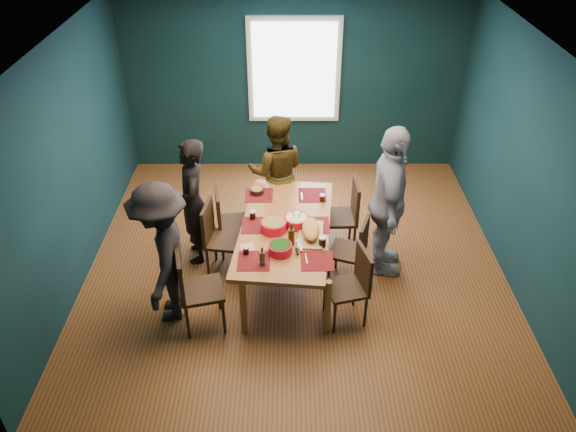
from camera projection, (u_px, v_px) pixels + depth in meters
name	position (u px, v px, depth m)	size (l,w,h in m)	color
room	(296.00, 152.00, 6.39)	(5.01, 5.01, 2.71)	#98512C
dining_table	(286.00, 231.00, 6.32)	(1.17, 2.05, 0.75)	#A45D31
chair_left_far	(227.00, 218.00, 6.83)	(0.45, 0.45, 0.87)	black
chair_left_mid	(217.00, 233.00, 6.51)	(0.47, 0.47, 0.92)	black
chair_left_near	(192.00, 285.00, 5.73)	(0.52, 0.52, 0.96)	black
chair_right_far	(346.00, 211.00, 6.86)	(0.45, 0.45, 0.96)	black
chair_right_mid	(355.00, 247.00, 6.36)	(0.49, 0.49, 0.85)	black
chair_right_near	(354.00, 281.00, 5.85)	(0.49, 0.49, 0.88)	black
person_far_left	(193.00, 202.00, 6.59)	(0.58, 0.38, 1.59)	black
person_back	(277.00, 172.00, 7.22)	(0.76, 0.59, 1.55)	black
person_right	(389.00, 203.00, 6.32)	(1.09, 0.45, 1.86)	white
person_near_left	(163.00, 254.00, 5.74)	(1.05, 0.60, 1.62)	black
bowl_salad	(274.00, 226.00, 6.17)	(0.29, 0.29, 0.12)	red
bowl_dumpling	(296.00, 221.00, 6.25)	(0.26, 0.26, 0.25)	red
bowl_herbs	(280.00, 248.00, 5.83)	(0.25, 0.25, 0.11)	red
cutting_board	(311.00, 231.00, 6.08)	(0.33, 0.66, 0.14)	tan
small_bowl	(257.00, 191.00, 6.82)	(0.17, 0.17, 0.07)	black
beer_bottle_a	(262.00, 258.00, 5.65)	(0.06, 0.06, 0.23)	#40290B
beer_bottle_b	(291.00, 236.00, 5.93)	(0.07, 0.07, 0.27)	#40290B
cola_glass_a	(246.00, 250.00, 5.82)	(0.07, 0.07, 0.09)	black
cola_glass_b	(322.00, 241.00, 5.93)	(0.08, 0.08, 0.12)	black
cola_glass_c	(322.00, 198.00, 6.67)	(0.06, 0.06, 0.09)	black
cola_glass_d	(253.00, 215.00, 6.36)	(0.07, 0.07, 0.10)	black
napkin_a	(321.00, 225.00, 6.28)	(0.16, 0.16, 0.00)	#FF856B
napkin_b	(247.00, 247.00, 5.94)	(0.15, 0.15, 0.00)	#FF856B
napkin_c	(323.00, 266.00, 5.68)	(0.14, 0.14, 0.00)	#FF856B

